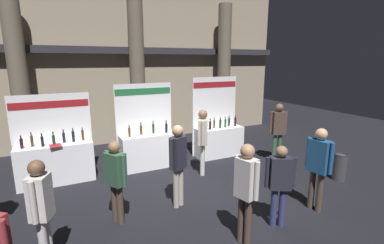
{
  "coord_description": "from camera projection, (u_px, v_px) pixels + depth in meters",
  "views": [
    {
      "loc": [
        -2.71,
        -5.65,
        3.08
      ],
      "look_at": [
        0.58,
        0.99,
        1.44
      ],
      "focal_mm": 26.13,
      "sensor_mm": 36.0,
      "label": 1
    }
  ],
  "objects": [
    {
      "name": "visitor_5",
      "position": [
        246.0,
        186.0,
        4.6
      ],
      "size": [
        0.3,
        0.49,
        1.78
      ],
      "rotation": [
        0.0,
        0.0,
        1.8
      ],
      "color": "#47382D",
      "rests_on": "ground_plane"
    },
    {
      "name": "ground_plane",
      "position": [
        189.0,
        190.0,
        6.79
      ],
      "size": [
        25.44,
        25.44,
        0.0
      ],
      "primitive_type": "plane",
      "color": "black"
    },
    {
      "name": "visitor_8",
      "position": [
        116.0,
        175.0,
        5.24
      ],
      "size": [
        0.39,
        0.5,
        1.63
      ],
      "rotation": [
        0.0,
        0.0,
        2.06
      ],
      "color": "#47382D",
      "rests_on": "ground_plane"
    },
    {
      "name": "exhibitor_booth_1",
      "position": [
        148.0,
        147.0,
        8.17
      ],
      "size": [
        1.69,
        0.66,
        2.43
      ],
      "color": "white",
      "rests_on": "ground_plane"
    },
    {
      "name": "trash_bin",
      "position": [
        340.0,
        167.0,
        7.3
      ],
      "size": [
        0.34,
        0.34,
        0.71
      ],
      "color": "#38383D",
      "rests_on": "ground_plane"
    },
    {
      "name": "visitor_6",
      "position": [
        41.0,
        206.0,
        4.04
      ],
      "size": [
        0.36,
        0.44,
        1.72
      ],
      "rotation": [
        0.0,
        0.0,
        1.16
      ],
      "color": "silver",
      "rests_on": "ground_plane"
    },
    {
      "name": "exhibitor_booth_2",
      "position": [
        218.0,
        137.0,
        9.16
      ],
      "size": [
        1.62,
        0.66,
        2.56
      ],
      "color": "white",
      "rests_on": "ground_plane"
    },
    {
      "name": "visitor_9",
      "position": [
        278.0,
        127.0,
        8.5
      ],
      "size": [
        0.54,
        0.35,
        1.82
      ],
      "rotation": [
        0.0,
        0.0,
        5.98
      ],
      "color": "#33563D",
      "rests_on": "ground_plane"
    },
    {
      "name": "visitor_0",
      "position": [
        178.0,
        160.0,
        5.83
      ],
      "size": [
        0.45,
        0.32,
        1.79
      ],
      "rotation": [
        0.0,
        0.0,
        3.56
      ],
      "color": "#ADA393",
      "rests_on": "ground_plane"
    },
    {
      "name": "visitor_1",
      "position": [
        319.0,
        162.0,
        5.67
      ],
      "size": [
        0.27,
        0.58,
        1.77
      ],
      "rotation": [
        0.0,
        0.0,
        4.84
      ],
      "color": "#47382D",
      "rests_on": "ground_plane"
    },
    {
      "name": "visitor_7",
      "position": [
        203.0,
        136.0,
        7.53
      ],
      "size": [
        0.42,
        0.54,
        1.8
      ],
      "rotation": [
        0.0,
        0.0,
        4.23
      ],
      "color": "silver",
      "rests_on": "ground_plane"
    },
    {
      "name": "visitor_4",
      "position": [
        280.0,
        180.0,
        5.12
      ],
      "size": [
        0.5,
        0.38,
        1.59
      ],
      "rotation": [
        0.0,
        0.0,
        5.81
      ],
      "color": "navy",
      "rests_on": "ground_plane"
    },
    {
      "name": "hall_colonnade",
      "position": [
        132.0,
        62.0,
        10.36
      ],
      "size": [
        12.72,
        1.21,
        6.24
      ],
      "color": "gray",
      "rests_on": "ground_plane"
    },
    {
      "name": "exhibitor_booth_0",
      "position": [
        56.0,
        160.0,
        7.14
      ],
      "size": [
        1.89,
        0.72,
        2.25
      ],
      "color": "white",
      "rests_on": "ground_plane"
    }
  ]
}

